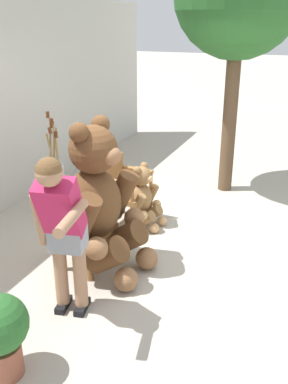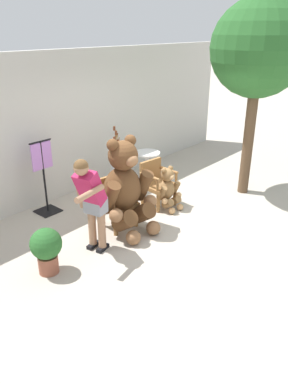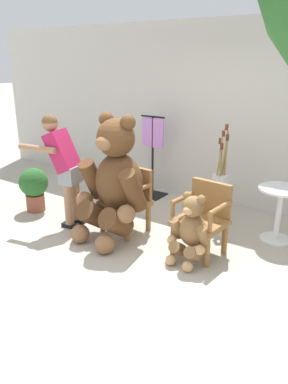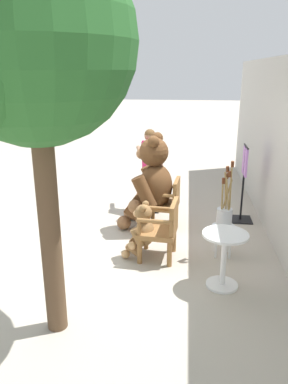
{
  "view_description": "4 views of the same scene",
  "coord_description": "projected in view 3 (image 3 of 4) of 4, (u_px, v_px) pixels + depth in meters",
  "views": [
    {
      "loc": [
        -4.04,
        -1.52,
        2.48
      ],
      "look_at": [
        0.21,
        0.2,
        0.62
      ],
      "focal_mm": 40.0,
      "sensor_mm": 36.0,
      "label": 1
    },
    {
      "loc": [
        -4.56,
        -3.51,
        3.16
      ],
      "look_at": [
        -0.28,
        0.22,
        0.65
      ],
      "focal_mm": 35.0,
      "sensor_mm": 36.0,
      "label": 2
    },
    {
      "loc": [
        2.3,
        -3.12,
        2.23
      ],
      "look_at": [
        -0.23,
        0.55,
        0.64
      ],
      "focal_mm": 35.0,
      "sensor_mm": 36.0,
      "label": 3
    },
    {
      "loc": [
        5.43,
        0.95,
        2.58
      ],
      "look_at": [
        -0.28,
        0.29,
        0.71
      ],
      "focal_mm": 35.0,
      "sensor_mm": 36.0,
      "label": 4
    }
  ],
  "objects": [
    {
      "name": "white_stool",
      "position": [
        218.0,
        200.0,
        5.25
      ],
      "size": [
        0.34,
        0.34,
        0.46
      ],
      "color": "silver",
      "rests_on": "ground"
    },
    {
      "name": "back_wall",
      "position": [
        224.0,
        115.0,
        5.79
      ],
      "size": [
        10.0,
        0.16,
        2.8
      ],
      "primitive_type": "cube",
      "color": "beige",
      "rests_on": "ground"
    },
    {
      "name": "round_side_table",
      "position": [
        279.0,
        208.0,
        4.72
      ],
      "size": [
        0.56,
        0.56,
        0.72
      ],
      "color": "white",
      "rests_on": "ground"
    },
    {
      "name": "person_visitor",
      "position": [
        63.0,
        162.0,
        5.05
      ],
      "size": [
        0.74,
        0.58,
        1.54
      ],
      "color": "black",
      "rests_on": "ground"
    },
    {
      "name": "teddy_bear_large",
      "position": [
        114.0,
        180.0,
        4.72
      ],
      "size": [
        0.97,
        0.95,
        1.61
      ],
      "color": "brown",
      "rests_on": "ground"
    },
    {
      "name": "wooden_chair_left",
      "position": [
        128.0,
        198.0,
        5.03
      ],
      "size": [
        0.61,
        0.57,
        0.86
      ],
      "color": "olive",
      "rests_on": "ground"
    },
    {
      "name": "wooden_chair_right",
      "position": [
        203.0,
        217.0,
        4.44
      ],
      "size": [
        0.6,
        0.57,
        0.86
      ],
      "color": "olive",
      "rests_on": "ground"
    },
    {
      "name": "ground_plane",
      "position": [
        134.0,
        260.0,
        4.4
      ],
      "size": [
        60.0,
        60.0,
        0.0
      ],
      "primitive_type": "plane",
      "color": "#B2A899"
    },
    {
      "name": "clothing_display_stand",
      "position": [
        153.0,
        155.0,
        6.22
      ],
      "size": [
        0.44,
        0.4,
        1.36
      ],
      "color": "black",
      "rests_on": "ground"
    },
    {
      "name": "teddy_bear_small",
      "position": [
        191.0,
        229.0,
        4.24
      ],
      "size": [
        0.5,
        0.49,
        0.83
      ],
      "color": "olive",
      "rests_on": "ground"
    },
    {
      "name": "brush_bucket",
      "position": [
        220.0,
        179.0,
        5.15
      ],
      "size": [
        0.22,
        0.22,
        0.96
      ],
      "color": "silver",
      "rests_on": "white_stool"
    },
    {
      "name": "potted_plant",
      "position": [
        34.0,
        186.0,
        5.7
      ],
      "size": [
        0.44,
        0.44,
        0.68
      ],
      "color": "brown",
      "rests_on": "ground"
    }
  ]
}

